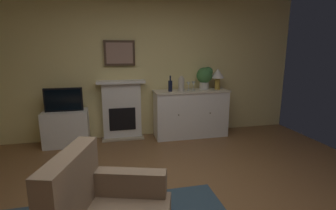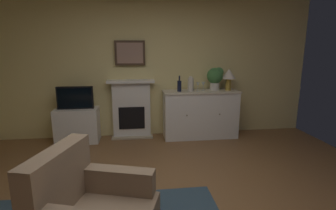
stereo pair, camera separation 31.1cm
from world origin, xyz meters
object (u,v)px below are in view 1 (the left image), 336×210
(vase_decorative, at_px, (181,84))
(potted_plant_small, at_px, (205,76))
(table_lamp, at_px, (218,75))
(sideboard_cabinet, at_px, (191,113))
(tv_cabinet, at_px, (66,128))
(wine_bottle, at_px, (170,86))
(wine_glass_left, at_px, (188,84))
(tv_set, at_px, (64,100))
(fireplace_unit, at_px, (122,110))
(wine_glass_center, at_px, (193,84))
(framed_picture, at_px, (120,53))

(vase_decorative, distance_m, potted_plant_small, 0.52)
(table_lamp, bearing_deg, sideboard_cabinet, -180.00)
(tv_cabinet, bearing_deg, sideboard_cabinet, -0.38)
(wine_bottle, distance_m, potted_plant_small, 0.72)
(wine_bottle, bearing_deg, vase_decorative, -2.70)
(wine_glass_left, relative_size, potted_plant_small, 0.38)
(wine_bottle, distance_m, tv_cabinet, 1.98)
(wine_glass_left, height_order, tv_cabinet, wine_glass_left)
(vase_decorative, distance_m, tv_set, 2.07)
(tv_cabinet, bearing_deg, wine_glass_left, -1.58)
(vase_decorative, bearing_deg, tv_set, 178.84)
(sideboard_cabinet, distance_m, tv_cabinet, 2.27)
(fireplace_unit, height_order, wine_glass_left, fireplace_unit)
(tv_cabinet, bearing_deg, wine_glass_center, -0.59)
(wine_bottle, xyz_separation_m, wine_glass_center, (0.46, 0.03, 0.01))
(framed_picture, height_order, wine_bottle, framed_picture)
(framed_picture, height_order, vase_decorative, framed_picture)
(table_lamp, xyz_separation_m, tv_cabinet, (-2.79, 0.02, -0.87))
(wine_glass_center, xyz_separation_m, tv_set, (-2.31, 0.00, -0.20))
(table_lamp, distance_m, tv_cabinet, 2.92)
(wine_bottle, xyz_separation_m, tv_cabinet, (-1.85, 0.06, -0.69))
(wine_glass_left, bearing_deg, fireplace_unit, 169.66)
(fireplace_unit, height_order, potted_plant_small, potted_plant_small)
(wine_bottle, height_order, wine_glass_center, wine_bottle)
(framed_picture, relative_size, sideboard_cabinet, 0.39)
(wine_bottle, bearing_deg, wine_glass_left, -0.92)
(wine_glass_left, xyz_separation_m, wine_glass_center, (0.11, 0.04, 0.00))
(table_lamp, distance_m, tv_set, 2.81)
(wine_glass_left, bearing_deg, table_lamp, 4.40)
(sideboard_cabinet, bearing_deg, fireplace_unit, 172.18)
(tv_set, relative_size, potted_plant_small, 1.44)
(fireplace_unit, distance_m, potted_plant_small, 1.69)
(wine_bottle, relative_size, vase_decorative, 1.03)
(wine_glass_center, xyz_separation_m, tv_cabinet, (-2.31, 0.02, -0.71))
(wine_bottle, relative_size, potted_plant_small, 0.67)
(table_lamp, xyz_separation_m, tv_set, (-2.79, -0.01, -0.36))
(vase_decorative, bearing_deg, sideboard_cabinet, 13.56)
(table_lamp, relative_size, vase_decorative, 1.42)
(sideboard_cabinet, xyz_separation_m, wine_glass_center, (0.04, -0.01, 0.57))
(wine_glass_center, relative_size, tv_set, 0.27)
(framed_picture, relative_size, wine_glass_center, 3.33)
(sideboard_cabinet, bearing_deg, tv_cabinet, 179.62)
(sideboard_cabinet, bearing_deg, wine_bottle, -174.46)
(fireplace_unit, xyz_separation_m, wine_glass_left, (1.22, -0.22, 0.47))
(tv_cabinet, bearing_deg, tv_set, -90.00)
(framed_picture, distance_m, tv_set, 1.26)
(fireplace_unit, bearing_deg, potted_plant_small, -4.78)
(framed_picture, bearing_deg, sideboard_cabinet, -9.78)
(fireplace_unit, height_order, table_lamp, table_lamp)
(fireplace_unit, distance_m, table_lamp, 1.93)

